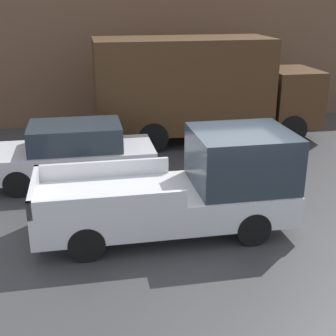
% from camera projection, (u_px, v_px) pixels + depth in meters
% --- Properties ---
extents(ground_plane, '(60.00, 60.00, 0.00)m').
position_uv_depth(ground_plane, '(225.00, 226.00, 10.62)').
color(ground_plane, '#3D3D3F').
extents(building_wall, '(28.00, 0.15, 5.09)m').
position_uv_depth(building_wall, '(156.00, 59.00, 18.61)').
color(building_wall, brown).
rests_on(building_wall, ground).
extents(pickup_truck, '(5.54, 2.11, 2.21)m').
position_uv_depth(pickup_truck, '(191.00, 187.00, 10.20)').
color(pickup_truck, silver).
rests_on(pickup_truck, ground).
extents(car, '(4.53, 1.96, 1.64)m').
position_uv_depth(car, '(73.00, 152.00, 12.97)').
color(car, silver).
rests_on(car, ground).
extents(delivery_truck, '(7.89, 2.42, 3.60)m').
position_uv_depth(delivery_truck, '(199.00, 87.00, 16.30)').
color(delivery_truck, '#472D19').
rests_on(delivery_truck, ground).
extents(newspaper_box, '(0.45, 0.40, 0.96)m').
position_uv_depth(newspaper_box, '(245.00, 108.00, 19.67)').
color(newspaper_box, red).
rests_on(newspaper_box, ground).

